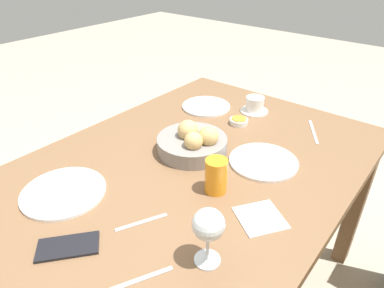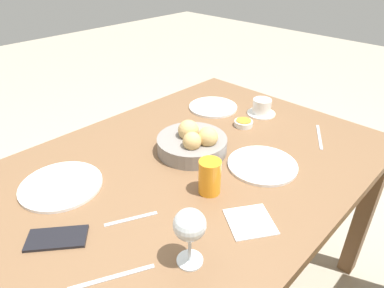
% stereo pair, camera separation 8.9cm
% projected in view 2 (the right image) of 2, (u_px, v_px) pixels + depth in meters
% --- Properties ---
extents(dining_table, '(1.36, 0.98, 0.73)m').
position_uv_depth(dining_table, '(193.00, 182.00, 1.23)').
color(dining_table, brown).
rests_on(dining_table, ground_plane).
extents(bread_basket, '(0.25, 0.25, 0.11)m').
position_uv_depth(bread_basket, '(193.00, 142.00, 1.22)').
color(bread_basket, gray).
rests_on(bread_basket, dining_table).
extents(plate_near_left, '(0.22, 0.22, 0.01)m').
position_uv_depth(plate_near_left, '(213.00, 107.00, 1.55)').
color(plate_near_left, white).
rests_on(plate_near_left, dining_table).
extents(plate_near_right, '(0.25, 0.25, 0.01)m').
position_uv_depth(plate_near_right, '(61.00, 185.00, 1.06)').
color(plate_near_right, white).
rests_on(plate_near_right, dining_table).
extents(plate_far_center, '(0.23, 0.23, 0.01)m').
position_uv_depth(plate_far_center, '(262.00, 165.00, 1.16)').
color(plate_far_center, white).
rests_on(plate_far_center, dining_table).
extents(juice_glass, '(0.07, 0.07, 0.11)m').
position_uv_depth(juice_glass, '(210.00, 177.00, 1.02)').
color(juice_glass, orange).
rests_on(juice_glass, dining_table).
extents(wine_glass, '(0.08, 0.08, 0.16)m').
position_uv_depth(wine_glass, '(190.00, 227.00, 0.76)').
color(wine_glass, silver).
rests_on(wine_glass, dining_table).
extents(coffee_cup, '(0.12, 0.12, 0.07)m').
position_uv_depth(coffee_cup, '(262.00, 108.00, 1.49)').
color(coffee_cup, white).
rests_on(coffee_cup, dining_table).
extents(jam_bowl_honey, '(0.08, 0.08, 0.03)m').
position_uv_depth(jam_bowl_honey, '(244.00, 123.00, 1.40)').
color(jam_bowl_honey, white).
rests_on(jam_bowl_honey, dining_table).
extents(fork_silver, '(0.18, 0.10, 0.00)m').
position_uv_depth(fork_silver, '(112.00, 277.00, 0.78)').
color(fork_silver, '#B7B7BC').
rests_on(fork_silver, dining_table).
extents(knife_silver, '(0.17, 0.11, 0.00)m').
position_uv_depth(knife_silver, '(319.00, 137.00, 1.33)').
color(knife_silver, '#B7B7BC').
rests_on(knife_silver, dining_table).
extents(spoon_coffee, '(0.14, 0.07, 0.00)m').
position_uv_depth(spoon_coffee, '(131.00, 219.00, 0.94)').
color(spoon_coffee, '#B7B7BC').
rests_on(spoon_coffee, dining_table).
extents(napkin, '(0.17, 0.17, 0.00)m').
position_uv_depth(napkin, '(250.00, 222.00, 0.93)').
color(napkin, white).
rests_on(napkin, dining_table).
extents(cell_phone, '(0.16, 0.15, 0.01)m').
position_uv_depth(cell_phone, '(56.00, 237.00, 0.88)').
color(cell_phone, black).
rests_on(cell_phone, dining_table).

